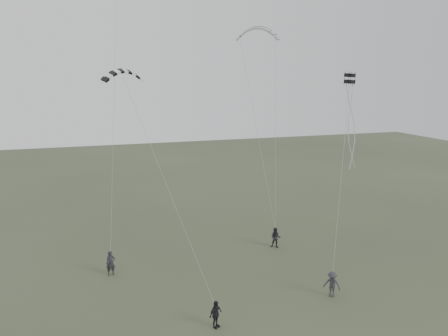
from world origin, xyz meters
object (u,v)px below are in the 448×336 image
object	(u,v)px
flyer_right	(276,238)
kite_pale_large	(258,28)
kite_striped	(123,71)
flyer_left	(111,263)
flyer_center	(216,314)
kite_box	(350,78)
flyer_far	(332,284)

from	to	relation	value
flyer_right	kite_pale_large	size ratio (longest dim) A/B	0.43
flyer_right	kite_striped	bearing A→B (deg)	-136.77
flyer_left	kite_striped	distance (m)	13.70
flyer_center	kite_box	distance (m)	18.39
flyer_far	kite_box	bearing A→B (deg)	98.71
flyer_left	flyer_far	distance (m)	15.57
flyer_far	flyer_left	bearing A→B (deg)	-163.60
kite_pale_large	flyer_center	bearing A→B (deg)	-88.26
flyer_right	kite_striped	distance (m)	18.38
flyer_right	kite_box	size ratio (longest dim) A/B	2.49
kite_striped	flyer_right	bearing A→B (deg)	-4.15
flyer_left	kite_striped	xyz separation A→B (m)	(1.38, -1.26, 13.57)
kite_box	flyer_center	bearing A→B (deg)	177.64
flyer_right	kite_box	world-z (taller)	kite_box
kite_striped	flyer_center	bearing A→B (deg)	-77.93
kite_pale_large	flyer_far	bearing A→B (deg)	-61.75
flyer_center	kite_striped	bearing A→B (deg)	85.21
flyer_left	flyer_right	world-z (taller)	flyer_left
flyer_right	flyer_far	bearing A→B (deg)	-57.61
flyer_far	kite_pale_large	world-z (taller)	kite_pale_large
flyer_center	kite_striped	world-z (taller)	kite_striped
flyer_left	kite_box	bearing A→B (deg)	-15.43
flyer_far	kite_pale_large	xyz separation A→B (m)	(0.68, 15.00, 17.50)
flyer_center	flyer_far	xyz separation A→B (m)	(8.26, 1.07, 0.05)
kite_striped	kite_box	world-z (taller)	kite_striped
flyer_center	kite_box	world-z (taller)	kite_box
flyer_center	kite_pale_large	world-z (taller)	kite_pale_large
kite_striped	kite_box	distance (m)	15.63
kite_pale_large	kite_box	world-z (taller)	kite_pale_large
flyer_left	flyer_far	world-z (taller)	flyer_left
flyer_far	kite_striped	distance (m)	19.34
flyer_center	flyer_far	distance (m)	8.33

